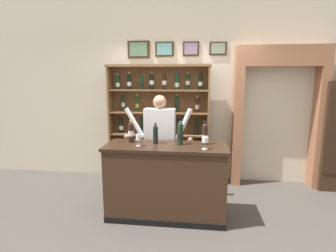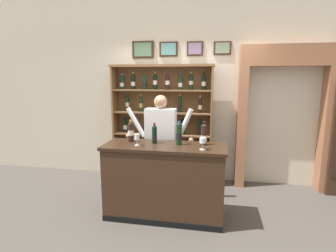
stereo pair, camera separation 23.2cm
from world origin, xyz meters
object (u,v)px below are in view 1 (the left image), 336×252
(wine_glass_left, at_px, (138,138))
(tasting_bottle_chianti, at_px, (180,133))
(wine_shelf, at_px, (159,121))
(tasting_counter, at_px, (166,181))
(wine_glass_right, at_px, (205,141))
(shopkeeper, at_px, (160,136))
(tasting_bottle_brunello, at_px, (205,134))
(tasting_bottle_riserva, at_px, (155,134))
(tasting_bottle_rosso, at_px, (131,132))

(wine_glass_left, bearing_deg, tasting_bottle_chianti, 15.24)
(wine_shelf, height_order, tasting_counter, wine_shelf)
(wine_glass_left, height_order, wine_glass_right, wine_glass_left)
(shopkeeper, bearing_deg, wine_shelf, 99.96)
(wine_shelf, bearing_deg, tasting_bottle_brunello, -54.92)
(tasting_bottle_riserva, relative_size, wine_glass_left, 1.84)
(tasting_bottle_brunello, bearing_deg, wine_glass_right, -90.04)
(wine_shelf, relative_size, tasting_bottle_chianti, 6.68)
(wine_shelf, bearing_deg, wine_glass_left, -92.46)
(wine_shelf, height_order, tasting_bottle_riserva, wine_shelf)
(tasting_counter, xyz_separation_m, shopkeeper, (-0.17, 0.54, 0.50))
(tasting_bottle_rosso, bearing_deg, wine_glass_right, -13.99)
(tasting_bottle_riserva, height_order, wine_glass_right, tasting_bottle_riserva)
(tasting_bottle_brunello, bearing_deg, wine_shelf, 125.08)
(tasting_counter, bearing_deg, shopkeeper, 107.25)
(tasting_bottle_riserva, distance_m, tasting_bottle_chianti, 0.34)
(wine_shelf, relative_size, tasting_bottle_rosso, 6.90)
(shopkeeper, distance_m, tasting_bottle_riserva, 0.47)
(tasting_bottle_riserva, distance_m, wine_glass_right, 0.69)
(tasting_bottle_chianti, height_order, wine_glass_left, tasting_bottle_chianti)
(shopkeeper, bearing_deg, tasting_bottle_rosso, -127.85)
(shopkeeper, distance_m, wine_glass_right, 0.95)
(wine_shelf, distance_m, tasting_counter, 1.42)
(tasting_bottle_rosso, relative_size, wine_glass_left, 1.99)
(wine_shelf, distance_m, tasting_bottle_riserva, 1.18)
(wine_shelf, relative_size, shopkeeper, 1.29)
(wine_shelf, xyz_separation_m, tasting_counter, (0.29, -1.25, -0.62))
(shopkeeper, height_order, tasting_bottle_chianti, shopkeeper)
(tasting_bottle_riserva, xyz_separation_m, tasting_bottle_chianti, (0.33, -0.01, 0.03))
(tasting_bottle_brunello, relative_size, wine_glass_left, 2.04)
(tasting_bottle_riserva, bearing_deg, tasting_bottle_rosso, 174.19)
(tasting_bottle_riserva, bearing_deg, tasting_counter, -27.66)
(tasting_counter, height_order, tasting_bottle_brunello, tasting_bottle_brunello)
(tasting_bottle_rosso, height_order, wine_glass_right, tasting_bottle_rosso)
(tasting_bottle_chianti, distance_m, wine_glass_left, 0.55)
(tasting_bottle_rosso, xyz_separation_m, tasting_bottle_riserva, (0.34, -0.03, -0.02))
(tasting_bottle_riserva, bearing_deg, wine_glass_right, -18.08)
(tasting_bottle_riserva, relative_size, wine_glass_right, 1.86)
(wine_shelf, relative_size, tasting_bottle_riserva, 7.48)
(tasting_counter, height_order, wine_glass_right, wine_glass_right)
(tasting_counter, distance_m, shopkeeper, 0.76)
(tasting_bottle_chianti, bearing_deg, tasting_bottle_riserva, 177.70)
(tasting_bottle_rosso, bearing_deg, tasting_bottle_chianti, -4.08)
(wine_shelf, xyz_separation_m, tasting_bottle_rosso, (-0.20, -1.13, 0.03))
(tasting_counter, distance_m, tasting_bottle_riserva, 0.65)
(wine_shelf, height_order, tasting_bottle_rosso, wine_shelf)
(tasting_bottle_brunello, height_order, wine_glass_right, tasting_bottle_brunello)
(tasting_counter, bearing_deg, tasting_bottle_rosso, 166.95)
(tasting_bottle_brunello, xyz_separation_m, wine_glass_left, (-0.85, -0.20, -0.04))
(tasting_bottle_riserva, relative_size, tasting_bottle_chianti, 0.89)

